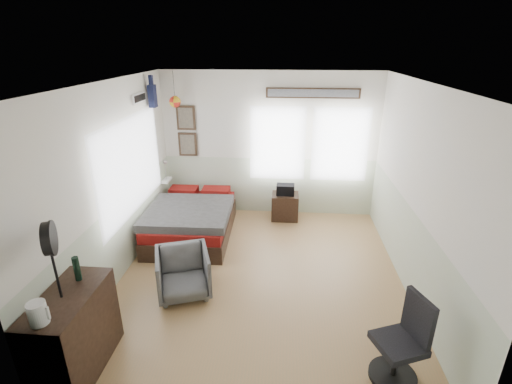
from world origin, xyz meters
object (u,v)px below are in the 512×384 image
Objects in this scene: bed at (192,220)px; task_chair at (402,347)px; armchair at (183,273)px; nightstand at (285,206)px; dresser at (74,333)px.

task_chair is at bearing -46.02° from bed.
task_chair is (2.49, -1.15, 0.07)m from armchair.
armchair is 0.73× the size of task_chair.
task_chair reaches higher than armchair.
task_chair is (2.77, -2.75, 0.09)m from bed.
armchair is 2.75m from nightstand.
dresser is at bearing 161.42° from task_chair.
task_chair is at bearing -72.09° from nightstand.
task_chair is (1.17, -3.56, 0.14)m from nightstand.
bed is at bearing 80.86° from dresser.
dresser is at bearing -119.36° from nightstand.
armchair is at bearing 60.33° from dresser.
task_chair is at bearing 2.77° from dresser.
dresser is 1.06× the size of task_chair.
nightstand is (2.06, 3.72, -0.20)m from dresser.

